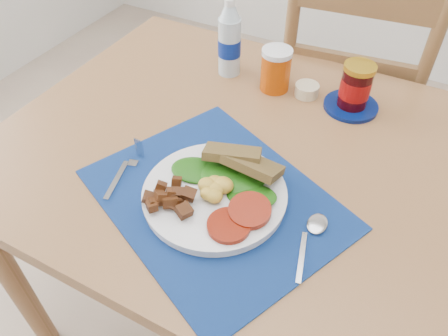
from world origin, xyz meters
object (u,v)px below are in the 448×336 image
object	(u,v)px
breakfast_plate	(211,192)
jam_on_saucer	(355,90)
chair_far	(349,87)
water_bottle	(229,42)
juice_glass	(276,71)

from	to	relation	value
breakfast_plate	jam_on_saucer	bearing A→B (deg)	60.23
chair_far	water_bottle	distance (m)	0.50
juice_glass	jam_on_saucer	size ratio (longest dim) A/B	0.79
breakfast_plate	water_bottle	size ratio (longest dim) A/B	1.36
juice_glass	breakfast_plate	bearing A→B (deg)	-83.91
breakfast_plate	chair_far	bearing A→B (deg)	73.56
juice_glass	jam_on_saucer	bearing A→B (deg)	2.93
chair_far	juice_glass	xyz separation A→B (m)	(-0.14, -0.34, 0.21)
breakfast_plate	jam_on_saucer	xyz separation A→B (m)	(0.16, 0.44, 0.03)
chair_far	breakfast_plate	size ratio (longest dim) A/B	4.15
chair_far	jam_on_saucer	bearing A→B (deg)	95.11
juice_glass	jam_on_saucer	xyz separation A→B (m)	(0.20, 0.01, 0.00)
water_bottle	juice_glass	world-z (taller)	water_bottle
jam_on_saucer	chair_far	bearing A→B (deg)	101.62
breakfast_plate	water_bottle	distance (m)	0.48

